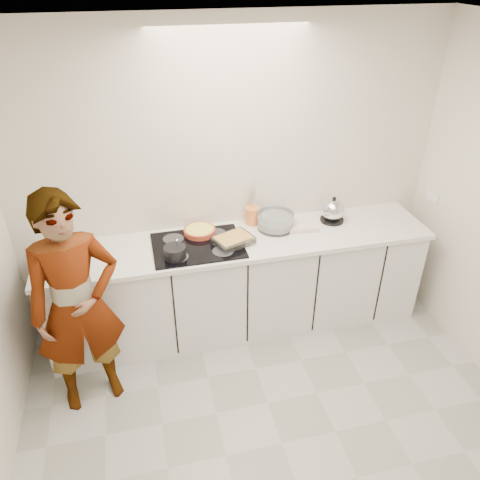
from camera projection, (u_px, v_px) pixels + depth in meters
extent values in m
cube|color=#ACACAB|center=(282.00, 443.00, 3.27)|extent=(3.60, 3.20, 0.00)
cube|color=white|center=(312.00, 45.00, 1.91)|extent=(3.60, 3.20, 0.00)
cube|color=silver|center=(230.00, 181.00, 3.92)|extent=(3.60, 0.00, 2.60)
cube|color=white|center=(433.00, 197.00, 4.17)|extent=(0.02, 0.15, 0.09)
cube|color=silver|center=(239.00, 286.00, 4.10)|extent=(3.20, 0.58, 0.87)
cube|color=white|center=(239.00, 242.00, 3.86)|extent=(3.24, 0.64, 0.04)
cube|color=black|center=(198.00, 245.00, 3.76)|extent=(0.72, 0.54, 0.01)
cylinder|color=#BC4329|center=(200.00, 231.00, 3.90)|extent=(0.27, 0.27, 0.04)
cylinder|color=#FFEA58|center=(199.00, 229.00, 3.89)|extent=(0.23, 0.23, 0.01)
cylinder|color=black|center=(175.00, 252.00, 3.58)|extent=(0.20, 0.20, 0.09)
cylinder|color=silver|center=(177.00, 246.00, 3.57)|extent=(0.02, 0.07, 0.14)
cube|color=silver|center=(233.00, 240.00, 3.77)|extent=(0.36, 0.31, 0.06)
cube|color=#D79A4D|center=(233.00, 238.00, 3.76)|extent=(0.32, 0.28, 0.02)
cylinder|color=silver|center=(276.00, 221.00, 3.98)|extent=(0.35, 0.35, 0.14)
cylinder|color=white|center=(275.00, 223.00, 3.99)|extent=(0.29, 0.29, 0.07)
cube|color=white|center=(302.00, 226.00, 4.00)|extent=(0.26, 0.20, 0.04)
cylinder|color=black|center=(332.00, 220.00, 4.12)|extent=(0.26, 0.26, 0.02)
sphere|color=silver|center=(333.00, 210.00, 4.07)|extent=(0.25, 0.25, 0.20)
sphere|color=black|center=(334.00, 199.00, 4.01)|extent=(0.04, 0.04, 0.03)
cylinder|color=orange|center=(252.00, 216.00, 4.05)|extent=(0.14, 0.14, 0.15)
imported|color=silver|center=(77.00, 306.00, 3.20)|extent=(0.71, 0.56, 1.72)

